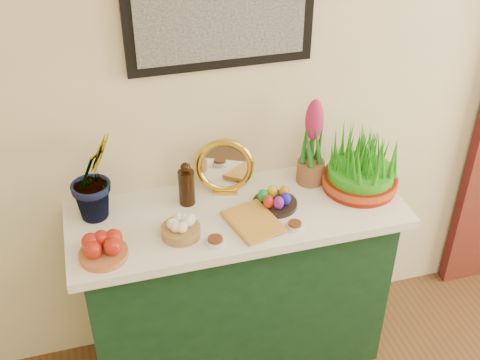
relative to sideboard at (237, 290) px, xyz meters
name	(u,v)px	position (x,y,z in m)	size (l,w,h in m)	color
sideboard	(237,290)	(0.00, 0.00, 0.00)	(1.30, 0.45, 0.85)	#14371E
tablecloth	(237,213)	(0.00, 0.00, 0.45)	(1.40, 0.55, 0.04)	silver
hyacinth_green	(92,164)	(-0.55, 0.12, 0.71)	(0.24, 0.21, 0.49)	#21651D
apple_bowl	(103,249)	(-0.56, -0.15, 0.50)	(0.22, 0.22, 0.09)	#AD5E31
garlic_basket	(181,228)	(-0.26, -0.11, 0.50)	(0.20, 0.20, 0.09)	#9E773F
vinegar_cruet	(187,186)	(-0.19, 0.10, 0.55)	(0.07, 0.07, 0.20)	black
mirror	(225,167)	(-0.01, 0.15, 0.59)	(0.26, 0.12, 0.25)	gold
book	(234,228)	(-0.05, -0.14, 0.48)	(0.16, 0.23, 0.03)	gold
spice_dish_left	(215,241)	(-0.14, -0.19, 0.48)	(0.07, 0.07, 0.03)	silver
spice_dish_right	(295,225)	(0.19, -0.18, 0.48)	(0.07, 0.07, 0.03)	silver
egg_plate	(275,200)	(0.16, -0.02, 0.49)	(0.25, 0.25, 0.08)	black
hyacinth_pink	(312,146)	(0.37, 0.12, 0.65)	(0.12, 0.12, 0.40)	brown
wheatgrass_sabzeh	(362,165)	(0.56, 0.01, 0.58)	(0.33, 0.33, 0.27)	maroon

